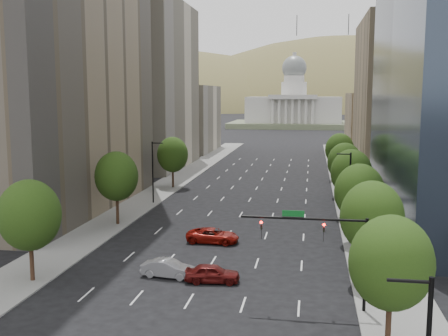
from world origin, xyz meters
The scene contains 23 objects.
sidewalk_left centered at (-15.50, 60.00, 0.07)m, with size 6.00×200.00×0.15m, color slate.
sidewalk_right centered at (15.50, 60.00, 0.07)m, with size 6.00×200.00×0.15m, color slate.
midrise_cream_left centered at (-25.00, 103.00, 17.50)m, with size 14.00×30.00×35.00m, color beige.
filler_left centered at (-25.00, 136.00, 9.00)m, with size 14.00×26.00×18.00m, color beige.
parking_tan_right centered at (25.00, 100.00, 15.00)m, with size 14.00×30.00×30.00m, color #8C7759.
filler_right centered at (25.00, 133.00, 8.00)m, with size 14.00×26.00×16.00m, color #8C7759.
tree_right_0 centered at (14.00, 25.00, 5.39)m, with size 5.20×5.20×8.39m.
tree_right_1 centered at (14.00, 36.00, 5.75)m, with size 5.20×5.20×8.75m.
tree_right_2 centered at (14.00, 48.00, 5.60)m, with size 5.20×5.20×8.61m.
tree_right_3 centered at (14.00, 60.00, 5.89)m, with size 5.20×5.20×8.89m.
tree_right_4 centered at (14.00, 74.00, 5.46)m, with size 5.20×5.20×8.46m.
tree_right_5 centered at (14.00, 90.00, 5.75)m, with size 5.20×5.20×8.75m.
tree_left_0 centered at (-14.00, 32.00, 5.75)m, with size 5.20×5.20×8.75m.
tree_left_1 centered at (-14.00, 52.00, 5.96)m, with size 5.20×5.20×8.97m.
tree_left_2 centered at (-14.00, 78.00, 5.68)m, with size 5.20×5.20×8.68m.
streetlight_rn centered at (13.44, 55.00, 4.84)m, with size 1.70×0.20×9.00m.
streetlight_ln centered at (-13.44, 65.00, 4.84)m, with size 1.70×0.20×9.00m.
traffic_signal centered at (10.53, 30.00, 5.17)m, with size 9.12×0.40×7.38m.
capitol centered at (0.00, 249.71, 8.58)m, with size 60.00×40.00×35.20m.
foothills centered at (34.67, 599.39, -37.78)m, with size 720.00×413.00×263.00m.
car_maroon centered at (1.00, 34.34, 0.78)m, with size 1.85×4.60×1.57m, color #500E0D.
car_silver centered at (-3.00, 35.01, 0.77)m, with size 1.63×4.68×1.54m, color gray.
car_red_far centered at (-1.19, 46.23, 0.78)m, with size 2.57×5.58×1.55m, color maroon.
Camera 1 is at (9.01, -7.86, 15.69)m, focal length 42.61 mm.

